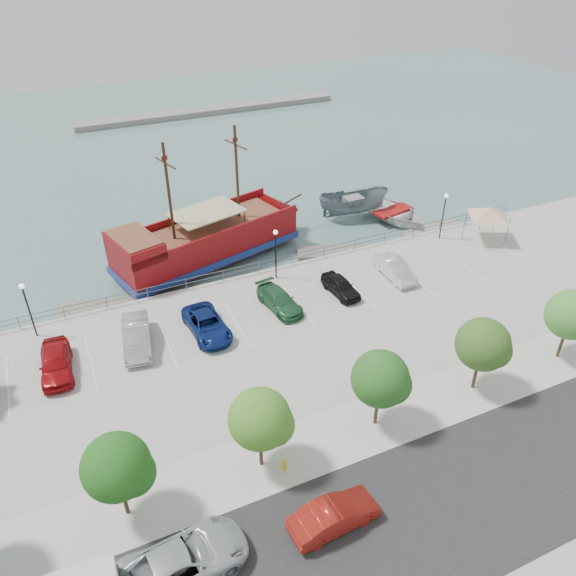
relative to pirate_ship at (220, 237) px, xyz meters
name	(u,v)px	position (x,y,z in m)	size (l,w,h in m)	color
ground	(312,333)	(2.40, -13.19, -1.97)	(160.00, 160.00, 0.00)	slate
street	(456,499)	(2.40, -29.19, -0.96)	(100.00, 8.00, 0.04)	black
sidewalk	(390,417)	(2.40, -23.19, -0.96)	(100.00, 4.00, 0.05)	beige
seawall_railing	(270,264)	(2.40, -5.39, -0.45)	(50.00, 0.06, 1.00)	#595E63
far_shore	(210,110)	(12.40, 41.81, -1.57)	(40.00, 3.00, 0.80)	gray
pirate_ship	(220,237)	(0.00, 0.00, 0.00)	(19.04, 9.64, 11.78)	maroon
patrol_boat	(353,206)	(14.33, 1.78, -0.63)	(2.62, 6.96, 2.69)	slate
speedboat	(393,214)	(17.61, -0.43, -1.22)	(5.19, 7.27, 1.51)	silver
dock_west	(102,308)	(-10.91, -3.99, -1.78)	(6.67, 1.91, 0.38)	gray
dock_mid	(337,253)	(9.45, -3.99, -1.77)	(7.04, 2.01, 0.40)	slate
dock_east	(432,230)	(19.76, -3.99, -1.80)	(6.22, 1.78, 0.36)	gray
canopy_tent	(491,207)	(21.81, -8.59, 2.20)	(5.43, 5.43, 3.65)	slate
street_van	(183,561)	(-10.90, -27.19, -0.16)	(2.71, 5.89, 1.64)	#B0B5BB
street_sedan	(334,515)	(-3.81, -27.90, -0.24)	(1.55, 4.45, 1.47)	maroon
fire_hydrant	(284,464)	(-4.66, -23.99, -0.55)	(0.27, 0.27, 0.78)	gold
lamp_post_left	(26,301)	(-15.60, -6.69, 1.97)	(0.36, 0.36, 4.28)	black
lamp_post_mid	(276,246)	(2.40, -6.69, 1.97)	(0.36, 0.36, 4.28)	black
lamp_post_right	(444,208)	(18.40, -6.69, 1.97)	(0.36, 0.36, 4.28)	black
tree_b	(120,468)	(-12.46, -23.26, 2.32)	(3.30, 3.20, 5.00)	#473321
tree_c	(263,420)	(-5.46, -23.26, 2.32)	(3.30, 3.20, 5.00)	#473321
tree_d	(383,380)	(1.54, -23.26, 2.32)	(3.30, 3.20, 5.00)	#473321
tree_e	(485,346)	(8.54, -23.26, 2.32)	(3.30, 3.20, 5.00)	#473321
tree_f	(574,316)	(15.54, -23.26, 2.32)	(3.30, 3.20, 5.00)	#473321
parked_car_a	(56,362)	(-14.63, -11.20, -0.17)	(1.90, 4.71, 1.61)	#9C0D11
parked_car_b	(137,336)	(-9.46, -10.68, -0.15)	(1.74, 4.98, 1.64)	#A2A2A2
parked_car_c	(207,325)	(-4.76, -11.25, -0.27)	(2.32, 5.03, 1.40)	navy
parked_car_d	(279,300)	(0.98, -10.58, -0.31)	(1.85, 4.55, 1.32)	#276038
parked_car_e	(341,286)	(6.00, -10.77, -0.31)	(1.56, 3.88, 1.32)	black
parked_car_f	(395,269)	(11.08, -10.48, -0.24)	(1.54, 4.43, 1.46)	silver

